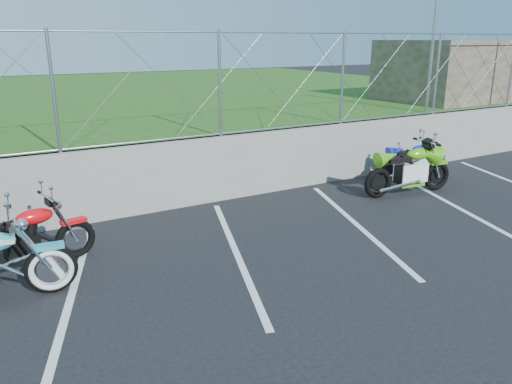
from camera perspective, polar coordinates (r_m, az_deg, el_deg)
ground at (r=6.92m, az=1.60°, el=-9.77°), size 90.00×90.00×0.00m
retaining_wall at (r=9.66m, az=-9.30°, el=2.00°), size 30.00×0.22×1.30m
grass_field at (r=19.19m, az=-20.23°, el=8.63°), size 30.00×20.00×1.30m
stone_building at (r=17.48m, az=22.53°, el=12.79°), size 5.00×3.00×1.80m
chain_link_fence at (r=9.37m, az=-9.78°, el=11.78°), size 28.00×0.03×2.00m
sign_pole at (r=13.90m, az=19.45°, el=14.81°), size 0.08×0.08×3.00m
parking_lines at (r=8.29m, az=5.07°, el=-5.13°), size 18.29×4.31×0.01m
naked_orange at (r=7.64m, az=-24.88°, el=-5.21°), size 2.03×0.69×1.02m
sportbike_green at (r=10.89m, az=17.16°, el=2.21°), size 2.12×0.75×1.10m
sportbike_blue at (r=12.06m, az=17.64°, el=3.20°), size 1.76×0.66×0.93m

